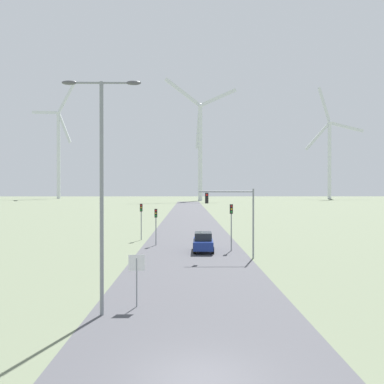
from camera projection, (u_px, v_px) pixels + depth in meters
ground_plane at (199, 382)px, 11.36m from camera, size 600.00×600.00×0.00m
road_surface at (190, 226)px, 59.35m from camera, size 10.00×240.00×0.01m
streetlamp at (102, 169)px, 17.32m from camera, size 3.67×0.32×10.88m
stop_sign_near at (137, 270)px, 18.58m from camera, size 0.81×0.07×2.59m
traffic_light_post_near_left at (156, 219)px, 39.10m from camera, size 0.28×0.34×3.81m
traffic_light_post_near_right at (231, 217)px, 35.53m from camera, size 0.28×0.34×4.43m
traffic_light_post_mid_left at (141, 213)px, 43.07m from camera, size 0.28×0.34×4.20m
traffic_light_mast_overhead at (234, 208)px, 31.66m from camera, size 4.72×0.35×5.91m
car_approaching at (203, 242)px, 35.04m from camera, size 1.92×4.15×1.83m
wind_turbine_far_left at (59, 146)px, 234.67m from camera, size 31.73×13.21×71.85m
wind_turbine_left at (200, 142)px, 191.01m from camera, size 37.39×11.09×61.57m
wind_turbine_center at (330, 151)px, 231.71m from camera, size 38.22×4.57×69.15m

